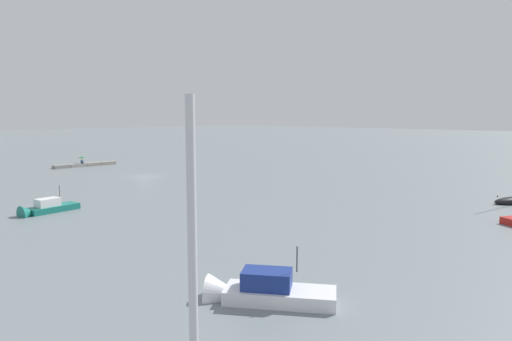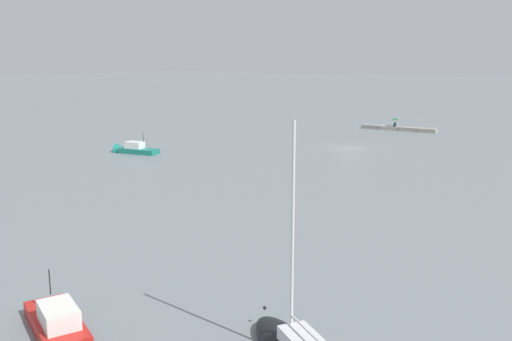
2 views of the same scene
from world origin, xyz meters
TOP-DOWN VIEW (x-y plane):
  - ground_plane at (0.00, 0.00)m, footprint 500.00×500.00m
  - seawall_pier at (0.00, -19.74)m, footprint 11.27×1.50m
  - person_seated_blue_left at (0.59, -19.66)m, footprint 0.41×0.61m
  - umbrella_open_green at (0.59, -19.70)m, footprint 1.27×1.27m
  - motorboat_red_near at (-7.54, 49.83)m, footprint 5.70×4.02m
  - motorboat_teal_mid at (20.60, 15.86)m, footprint 5.61×2.38m

SIDE VIEW (x-z plane):
  - ground_plane at x=0.00m, z-range 0.00..0.00m
  - seawall_pier at x=0.00m, z-range 0.00..0.56m
  - motorboat_teal_mid at x=20.60m, z-range -1.20..1.85m
  - motorboat_red_near at x=-7.54m, z-range -1.22..1.88m
  - person_seated_blue_left at x=0.59m, z-range 0.45..1.18m
  - umbrella_open_green at x=0.59m, z-range 1.03..2.31m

